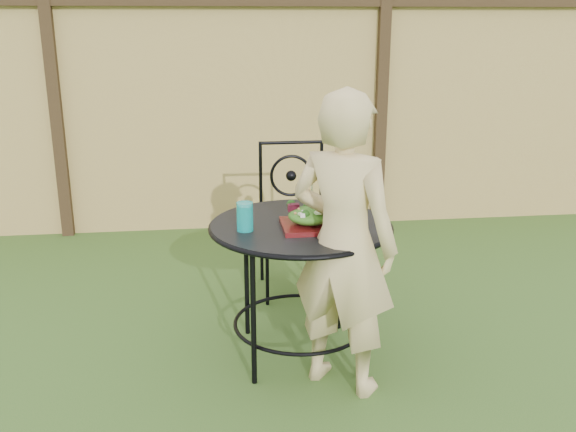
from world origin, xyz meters
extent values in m
plane|color=#264C18|center=(0.00, 0.00, 0.00)|extent=(60.00, 60.00, 0.00)
cube|color=#D9BF6B|center=(0.00, 2.20, 0.90)|extent=(8.00, 0.05, 1.80)
cube|color=black|center=(0.00, 2.15, 1.83)|extent=(8.00, 0.07, 0.07)
cube|color=black|center=(-1.30, 2.15, 0.95)|extent=(0.09, 0.09, 1.90)
cube|color=black|center=(1.30, 2.15, 0.95)|extent=(0.09, 0.09, 1.90)
cylinder|color=black|center=(0.32, -0.04, 0.71)|extent=(0.90, 0.90, 0.02)
torus|color=black|center=(0.32, -0.04, 0.71)|extent=(0.92, 0.92, 0.02)
torus|color=black|center=(0.32, -0.04, 0.18)|extent=(0.70, 0.70, 0.02)
cylinder|color=black|center=(0.58, 0.23, 0.35)|extent=(0.03, 0.03, 0.71)
cylinder|color=black|center=(0.05, 0.23, 0.35)|extent=(0.03, 0.03, 0.71)
cylinder|color=black|center=(0.05, -0.30, 0.35)|extent=(0.03, 0.03, 0.71)
cylinder|color=black|center=(0.58, -0.30, 0.35)|extent=(0.03, 0.03, 0.71)
cube|color=black|center=(0.40, 0.79, 0.45)|extent=(0.46, 0.46, 0.03)
cylinder|color=black|center=(0.40, 1.00, 0.94)|extent=(0.42, 0.02, 0.02)
torus|color=black|center=(0.40, 1.00, 0.72)|extent=(0.28, 0.02, 0.28)
cylinder|color=black|center=(0.20, 0.59, 0.22)|extent=(0.02, 0.02, 0.44)
cylinder|color=black|center=(0.60, 0.59, 0.22)|extent=(0.02, 0.02, 0.44)
cylinder|color=black|center=(0.20, 0.99, 0.22)|extent=(0.02, 0.02, 0.44)
cylinder|color=black|center=(0.60, 0.99, 0.22)|extent=(0.02, 0.02, 0.44)
cylinder|color=black|center=(0.20, 1.00, 0.70)|extent=(0.02, 0.02, 0.50)
cylinder|color=black|center=(0.60, 1.00, 0.70)|extent=(0.02, 0.02, 0.50)
imported|color=tan|center=(0.47, -0.34, 0.71)|extent=(0.62, 0.59, 1.43)
cube|color=#3E0A08|center=(0.35, -0.11, 0.74)|extent=(0.27, 0.27, 0.02)
ellipsoid|color=#235614|center=(0.35, -0.11, 0.79)|extent=(0.21, 0.21, 0.08)
cylinder|color=silver|center=(0.36, -0.11, 0.92)|extent=(0.01, 0.01, 0.18)
cylinder|color=#0D9E9C|center=(0.03, -0.11, 0.79)|extent=(0.08, 0.08, 0.14)
camera|label=1|loc=(-0.12, -3.05, 1.70)|focal=40.00mm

